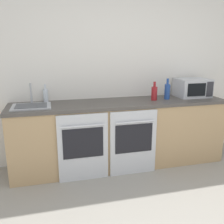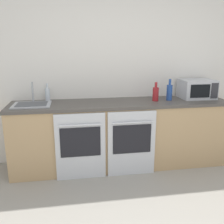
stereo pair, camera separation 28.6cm
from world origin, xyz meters
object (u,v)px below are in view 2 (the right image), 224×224
Objects in this scene: oven_left at (81,146)px; bottle_red at (156,94)px; bottle_clear at (48,94)px; bottle_blue at (169,92)px; oven_right at (132,143)px; microwave at (197,89)px; sink at (32,104)px.

oven_left is 1.21m from bottle_red.
bottle_red is 1.45m from bottle_clear.
bottle_blue is at bearing 4.91° from bottle_red.
microwave is at bearing 21.05° from oven_right.
microwave is 2.07m from bottle_clear.
oven_left is 1.00× the size of oven_right.
bottle_blue reaches higher than sink.
bottle_clear is (-1.63, 0.24, -0.02)m from bottle_blue.
bottle_clear is 0.32m from sink.
bottle_clear is (-0.40, 0.56, 0.56)m from oven_left.
sink is (-1.80, -0.02, -0.10)m from bottle_blue.
microwave is at bearing 9.86° from bottle_blue.
bottle_red is at bearing 16.39° from oven_left.
microwave reaches higher than bottle_red.
microwave is 2.25m from sink.
oven_right is 3.63× the size of bottle_clear.
oven_right is 0.89m from bottle_blue.
bottle_red is (0.39, 0.30, 0.57)m from oven_right.
sink is (-1.60, -0.00, -0.08)m from bottle_red.
oven_right is at bearing 0.00° from oven_left.
oven_left is 3.63× the size of bottle_clear.
oven_left is 1.40m from bottle_blue.
oven_right is 1.83× the size of sink.
oven_right is at bearing -13.87° from sink.
bottle_blue is at bearing 14.58° from oven_left.
bottle_blue is (0.59, 0.32, 0.58)m from oven_right.
sink is (-2.24, -0.10, -0.12)m from microwave.
bottle_blue is at bearing 0.64° from sink.
sink reaches higher than bottle_red.
oven_right is (0.64, 0.00, 0.00)m from oven_left.
oven_right is 1.25m from microwave.
microwave reaches higher than oven_right.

